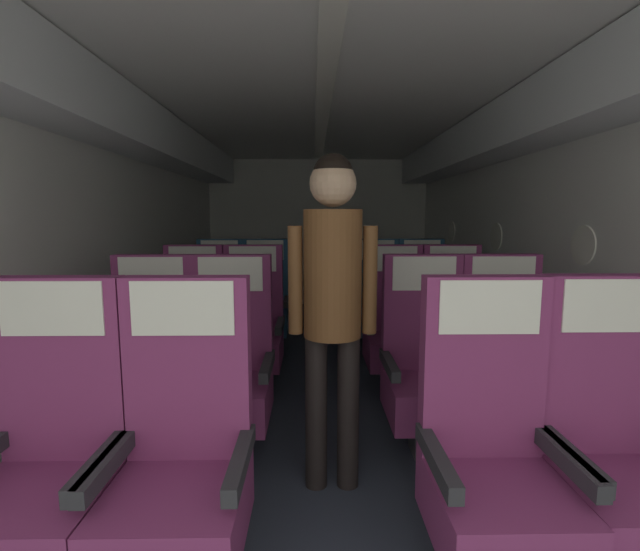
{
  "coord_description": "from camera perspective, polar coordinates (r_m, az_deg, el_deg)",
  "views": [
    {
      "loc": [
        -0.09,
        -0.11,
        1.36
      ],
      "look_at": [
        -0.02,
        3.93,
        0.83
      ],
      "focal_mm": 25.03,
      "sensor_mm": 36.0,
      "label": 1
    }
  ],
  "objects": [
    {
      "name": "seat_b_right_window",
      "position": [
        2.72,
        13.3,
        -11.7
      ],
      "size": [
        0.5,
        0.51,
        1.14
      ],
      "color": "#38383D",
      "rests_on": "ground"
    },
    {
      "name": "seat_a_left_aisle",
      "position": [
        1.8,
        -17.31,
        -22.26
      ],
      "size": [
        0.5,
        0.51,
        1.14
      ],
      "color": "#38383D",
      "rests_on": "ground"
    },
    {
      "name": "seat_a_right_aisle",
      "position": [
        2.08,
        33.64,
        -18.97
      ],
      "size": [
        0.5,
        0.51,
        1.14
      ],
      "color": "#38383D",
      "rests_on": "ground"
    },
    {
      "name": "flight_attendant",
      "position": [
        2.15,
        1.62,
        -1.44
      ],
      "size": [
        0.43,
        0.28,
        1.65
      ],
      "rotation": [
        0.0,
        0.0,
        0.24
      ],
      "color": "black",
      "rests_on": "ground"
    },
    {
      "name": "seat_a_right_window",
      "position": [
        1.86,
        21.17,
        -21.5
      ],
      "size": [
        0.5,
        0.51,
        1.14
      ],
      "color": "#38383D",
      "rests_on": "ground"
    },
    {
      "name": "seat_d_left_window",
      "position": [
        4.59,
        -12.76,
        -3.86
      ],
      "size": [
        0.5,
        0.51,
        1.14
      ],
      "color": "#38383D",
      "rests_on": "ground"
    },
    {
      "name": "seat_b_left_window",
      "position": [
        2.8,
        -20.91,
        -11.45
      ],
      "size": [
        0.5,
        0.51,
        1.14
      ],
      "color": "#38383D",
      "rests_on": "ground"
    },
    {
      "name": "seat_c_right_window",
      "position": [
        3.61,
        9.5,
        -6.83
      ],
      "size": [
        0.5,
        0.51,
        1.14
      ],
      "color": "#38383D",
      "rests_on": "ground"
    },
    {
      "name": "seat_c_left_window",
      "position": [
        3.68,
        -16.04,
        -6.74
      ],
      "size": [
        0.5,
        0.51,
        1.14
      ],
      "color": "#38383D",
      "rests_on": "ground"
    },
    {
      "name": "seat_b_right_aisle",
      "position": [
        2.87,
        22.58,
        -11.06
      ],
      "size": [
        0.5,
        0.51,
        1.14
      ],
      "color": "#38383D",
      "rests_on": "ground"
    },
    {
      "name": "seat_d_left_aisle",
      "position": [
        4.54,
        -7.03,
        -3.85
      ],
      "size": [
        0.5,
        0.51,
        1.14
      ],
      "color": "#38383D",
      "rests_on": "ground"
    },
    {
      "name": "fuselage_shell",
      "position": [
        3.81,
        0.37,
        12.11
      ],
      "size": [
        3.49,
        6.91,
        2.3
      ],
      "color": "silver",
      "rests_on": "ground"
    },
    {
      "name": "seat_d_right_aisle",
      "position": [
        4.65,
        12.99,
        -3.72
      ],
      "size": [
        0.5,
        0.51,
        1.14
      ],
      "color": "#38383D",
      "rests_on": "ground"
    },
    {
      "name": "seat_b_left_aisle",
      "position": [
        2.68,
        -11.42,
        -11.96
      ],
      "size": [
        0.5,
        0.51,
        1.14
      ],
      "color": "#38383D",
      "rests_on": "ground"
    },
    {
      "name": "ground",
      "position": [
        3.79,
        0.44,
        -13.72
      ],
      "size": [
        3.61,
        7.26,
        0.02
      ],
      "primitive_type": "cube",
      "color": "#2D3342"
    },
    {
      "name": "seat_c_right_aisle",
      "position": [
        3.74,
        16.73,
        -6.58
      ],
      "size": [
        0.5,
        0.51,
        1.14
      ],
      "color": "#38383D",
      "rests_on": "ground"
    },
    {
      "name": "seat_c_left_aisle",
      "position": [
        3.59,
        -8.62,
        -6.92
      ],
      "size": [
        0.5,
        0.51,
        1.14
      ],
      "color": "#38383D",
      "rests_on": "ground"
    },
    {
      "name": "seat_a_left_window",
      "position": [
        1.98,
        -31.37,
        -20.18
      ],
      "size": [
        0.5,
        0.51,
        1.14
      ],
      "color": "#38383D",
      "rests_on": "ground"
    },
    {
      "name": "seat_d_right_window",
      "position": [
        4.56,
        7.22,
        -3.82
      ],
      "size": [
        0.5,
        0.51,
        1.14
      ],
      "color": "#38383D",
      "rests_on": "ground"
    }
  ]
}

